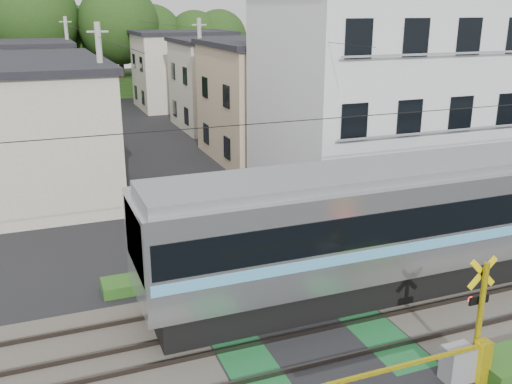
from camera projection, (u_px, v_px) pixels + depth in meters
name	position (u px, v px, depth m)	size (l,w,h in m)	color
ground	(298.00, 326.00, 16.05)	(120.00, 120.00, 0.00)	black
track_bed	(298.00, 325.00, 16.04)	(120.00, 120.00, 0.14)	#47423A
commuter_train	(438.00, 216.00, 18.36)	(19.45, 3.07, 4.04)	black
crossing_signal_near	(463.00, 355.00, 13.48)	(4.74, 0.65, 3.09)	yellow
crossing_signal_far	(176.00, 265.00, 18.18)	(4.74, 0.65, 3.09)	yellow
apartment_block	(380.00, 98.00, 25.98)	(10.20, 8.36, 9.30)	silver
houses_row	(137.00, 91.00, 38.14)	(22.07, 31.35, 6.80)	beige
tree_hill	(86.00, 44.00, 56.91)	(40.00, 13.57, 11.82)	#224015
catenary	(482.00, 178.00, 17.02)	(60.00, 5.04, 7.00)	#2D2D33
utility_poles	(123.00, 85.00, 34.85)	(7.90, 42.00, 8.00)	#A5A5A0
pedestrian	(108.00, 111.00, 44.64)	(0.62, 0.41, 1.70)	#27242D
weed_patches	(354.00, 310.00, 16.52)	(10.25, 8.80, 0.40)	#2D5E1E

